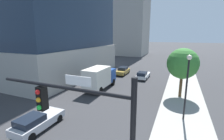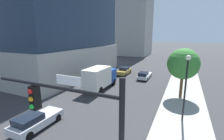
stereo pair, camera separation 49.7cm
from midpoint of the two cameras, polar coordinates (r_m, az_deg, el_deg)
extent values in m
cube|color=#9E9B93|center=(23.57, 24.56, -8.17)|extent=(4.78, 120.00, 0.15)
cube|color=#9E9B93|center=(35.38, -19.25, 3.31)|extent=(17.93, 23.80, 5.60)
cube|color=#9E9B93|center=(68.20, 8.24, 17.96)|extent=(12.08, 14.18, 29.75)
cube|color=red|center=(63.84, 10.58, 22.52)|extent=(0.90, 0.90, 39.08)
cylinder|color=black|center=(6.78, -18.99, -5.53)|extent=(6.09, 0.14, 0.14)
cube|color=black|center=(7.64, -23.90, -8.91)|extent=(0.32, 0.36, 1.05)
sphere|color=red|center=(7.41, -25.22, -6.87)|extent=(0.22, 0.22, 0.22)
sphere|color=orange|center=(7.52, -24.98, -9.32)|extent=(0.22, 0.22, 0.22)
sphere|color=green|center=(7.65, -24.75, -11.70)|extent=(0.22, 0.22, 0.22)
cube|color=white|center=(6.10, -12.95, -3.67)|extent=(1.10, 0.04, 0.36)
cylinder|color=black|center=(15.94, 25.25, -6.76)|extent=(0.16, 0.16, 5.63)
sphere|color=silver|center=(15.30, 26.26, 3.94)|extent=(0.44, 0.44, 0.44)
cylinder|color=brown|center=(22.19, 23.87, -5.25)|extent=(0.36, 0.36, 2.85)
sphere|color=#387F33|center=(21.57, 24.51, 2.00)|extent=(3.79, 3.79, 3.79)
cube|color=#B7B7BC|center=(15.73, -24.03, -16.17)|extent=(1.83, 4.47, 0.64)
cube|color=#19212D|center=(15.02, -26.63, -15.33)|extent=(1.53, 2.04, 0.52)
cylinder|color=black|center=(17.29, -21.92, -14.35)|extent=(0.22, 0.71, 0.71)
cylinder|color=black|center=(16.25, -17.84, -15.80)|extent=(0.22, 0.71, 0.71)
cylinder|color=black|center=(15.65, -30.35, -18.12)|extent=(0.22, 0.71, 0.71)
cylinder|color=black|center=(14.49, -26.42, -20.21)|extent=(0.22, 0.71, 0.71)
cube|color=silver|center=(30.36, 11.89, -1.98)|extent=(1.81, 4.56, 0.57)
cube|color=#19212D|center=(29.28, 11.51, -1.35)|extent=(1.52, 1.97, 0.56)
cylinder|color=black|center=(32.06, 11.11, -1.63)|extent=(0.22, 0.62, 0.62)
cylinder|color=black|center=(31.75, 13.90, -1.89)|extent=(0.22, 0.62, 0.62)
cylinder|color=black|center=(29.14, 9.67, -2.96)|extent=(0.22, 0.62, 0.62)
cylinder|color=black|center=(28.79, 12.73, -3.27)|extent=(0.22, 0.62, 0.62)
cube|color=#AD8938|center=(32.88, 4.71, -0.54)|extent=(1.82, 4.35, 0.68)
cube|color=#19212D|center=(32.92, 4.84, 0.58)|extent=(1.53, 2.15, 0.56)
cylinder|color=black|center=(34.57, 4.29, -0.40)|extent=(0.22, 0.66, 0.66)
cylinder|color=black|center=(34.07, 6.82, -0.64)|extent=(0.22, 0.66, 0.66)
cylinder|color=black|center=(31.88, 2.44, -1.45)|extent=(0.22, 0.66, 0.66)
cylinder|color=black|center=(31.33, 5.16, -1.73)|extent=(0.22, 0.66, 0.66)
cube|color=#1E4799|center=(25.82, -1.00, -1.69)|extent=(2.36, 1.82, 2.00)
cube|color=silver|center=(22.86, -4.60, -2.63)|extent=(2.36, 4.53, 2.71)
cylinder|color=black|center=(26.55, -3.02, -3.77)|extent=(0.30, 1.08, 1.08)
cylinder|color=black|center=(25.69, 1.10, -4.31)|extent=(0.30, 1.08, 1.08)
cylinder|color=black|center=(22.87, -8.22, -6.53)|extent=(0.30, 1.08, 1.08)
cylinder|color=black|center=(21.86, -3.59, -7.31)|extent=(0.30, 1.08, 1.08)
camera|label=1|loc=(0.25, -89.32, 0.15)|focal=25.83mm
camera|label=2|loc=(0.25, 90.68, -0.15)|focal=25.83mm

